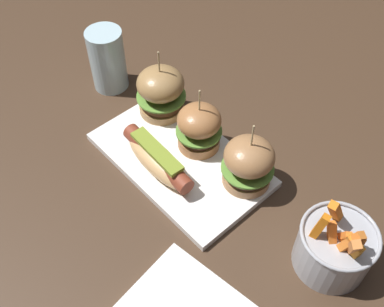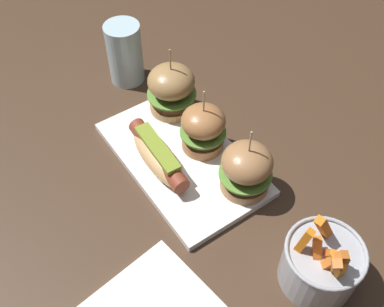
% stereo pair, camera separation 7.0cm
% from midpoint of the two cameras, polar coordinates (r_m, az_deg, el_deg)
% --- Properties ---
extents(ground_plane, '(3.00, 3.00, 0.00)m').
position_cam_midpoint_polar(ground_plane, '(0.87, 1.05, -1.03)').
color(ground_plane, '#422D1E').
extents(platter_main, '(0.33, 0.19, 0.01)m').
position_cam_midpoint_polar(platter_main, '(0.86, 1.05, -0.73)').
color(platter_main, white).
rests_on(platter_main, ground).
extents(hot_dog, '(0.17, 0.06, 0.05)m').
position_cam_midpoint_polar(hot_dog, '(0.83, -1.86, -0.36)').
color(hot_dog, tan).
rests_on(hot_dog, platter_main).
extents(slider_left, '(0.10, 0.10, 0.15)m').
position_cam_midpoint_polar(slider_left, '(0.91, -0.36, 7.97)').
color(slider_left, '#A37A49').
rests_on(slider_left, platter_main).
extents(slider_center, '(0.09, 0.09, 0.14)m').
position_cam_midpoint_polar(slider_center, '(0.84, 3.96, 2.84)').
color(slider_center, '#A66C3E').
rests_on(slider_center, platter_main).
extents(slider_right, '(0.09, 0.09, 0.14)m').
position_cam_midpoint_polar(slider_right, '(0.79, 9.30, -1.99)').
color(slider_right, '#A37147').
rests_on(slider_right, platter_main).
extents(fries_bucket, '(0.12, 0.12, 0.14)m').
position_cam_midpoint_polar(fries_bucket, '(0.74, 18.45, -13.07)').
color(fries_bucket, '#A8AAB2').
rests_on(fries_bucket, ground).
extents(water_glass, '(0.08, 0.08, 0.14)m').
position_cam_midpoint_polar(water_glass, '(1.00, -6.35, 12.21)').
color(water_glass, silver).
rests_on(water_glass, ground).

